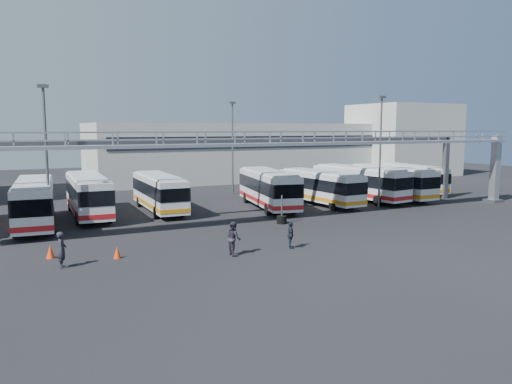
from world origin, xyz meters
name	(u,v)px	position (x,y,z in m)	size (l,w,h in m)	color
ground	(310,235)	(0.00, 0.00, 0.00)	(140.00, 140.00, 0.00)	black
gantry	(270,152)	(0.00, 5.87, 5.51)	(51.40, 5.15, 7.10)	#989BA1
warehouse	(238,151)	(12.00, 38.00, 4.00)	(42.00, 14.00, 8.00)	#9E9E99
building_right	(403,140)	(38.00, 32.00, 5.50)	(14.00, 12.00, 11.00)	#B2B2AD
light_pole_left	(46,152)	(-16.00, 8.00, 5.73)	(0.70, 0.35, 10.21)	#4C4F54
light_pole_mid	(380,146)	(12.00, 7.00, 5.73)	(0.70, 0.35, 10.21)	#4C4F54
light_pole_back	(233,143)	(4.00, 22.00, 5.73)	(0.70, 0.35, 10.21)	#4C4F54
bus_1	(34,201)	(-16.75, 11.70, 1.93)	(3.57, 11.64, 3.48)	silver
bus_2	(88,194)	(-12.54, 14.41, 1.92)	(3.03, 11.48, 3.46)	silver
bus_3	(159,191)	(-6.56, 14.28, 1.81)	(2.89, 10.85, 3.27)	silver
bus_5	(268,187)	(2.96, 11.67, 1.92)	(4.76, 11.69, 3.46)	silver
bus_6	(320,186)	(8.45, 11.31, 1.79)	(2.97, 10.78, 3.24)	silver
bus_7	(359,182)	(13.52, 11.78, 1.92)	(4.01, 11.63, 3.46)	silver
bus_8	(391,181)	(17.39, 11.51, 1.86)	(2.60, 11.08, 3.36)	silver
bus_9	(410,177)	(22.69, 14.20, 1.76)	(3.55, 10.68, 3.18)	silver
pedestrian_a	(62,250)	(-16.11, -0.98, 0.96)	(0.70, 0.46, 1.93)	black
pedestrian_b	(234,238)	(-6.95, -2.64, 0.99)	(0.96, 0.75, 1.98)	#28222F
pedestrian_d	(291,235)	(-3.16, -2.73, 0.83)	(0.97, 0.40, 1.66)	black
cone_left	(117,252)	(-13.14, -0.36, 0.34)	(0.43, 0.43, 0.68)	red
cone_right	(50,252)	(-16.52, 1.37, 0.38)	(0.48, 0.48, 0.76)	red
tire_stack	(282,219)	(0.32, 4.50, 0.37)	(0.77, 0.77, 2.20)	black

